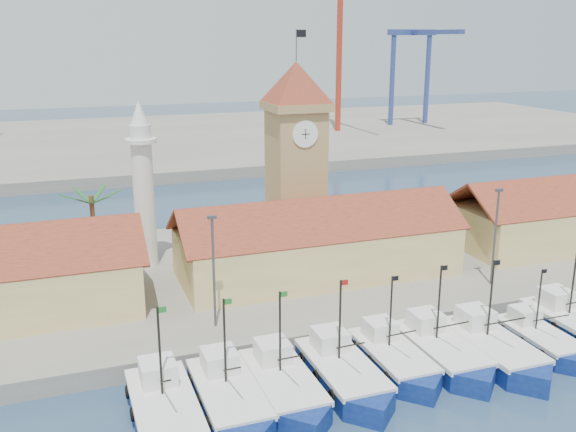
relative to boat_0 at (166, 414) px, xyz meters
name	(u,v)px	position (x,y,z in m)	size (l,w,h in m)	color
ground	(428,391)	(17.63, -2.01, -0.84)	(400.00, 400.00, 0.00)	#1B2D49
quay	(302,267)	(17.63, 21.99, -0.09)	(140.00, 32.00, 1.50)	gray
terminal	(164,141)	(17.63, 107.99, 0.16)	(240.00, 80.00, 2.00)	gray
boat_0	(166,414)	(0.00, 0.00, 0.00)	(3.90, 10.69, 8.09)	navy
boat_1	(230,401)	(4.18, 0.16, -0.01)	(3.84, 10.51, 7.95)	navy
boat_2	(285,388)	(8.02, 0.37, -0.03)	(3.78, 10.35, 7.83)	navy
boat_3	(344,376)	(12.46, 0.48, -0.01)	(3.86, 10.59, 8.01)	navy
boat_4	(395,361)	(16.85, 1.31, -0.07)	(3.57, 9.79, 7.41)	navy
boat_5	(443,354)	(20.71, 0.97, -0.02)	(3.79, 10.39, 7.86)	navy
boat_6	(495,351)	(24.56, -0.02, 0.00)	(3.93, 10.75, 8.14)	navy
boat_7	(542,342)	(29.17, 0.24, -0.14)	(3.25, 8.91, 6.74)	navy
hall_center	(318,249)	(17.63, 17.99, 3.15)	(27.04, 10.13, 7.61)	#EAD080
clock_tower	(296,156)	(17.63, 23.98, 11.12)	(5.80, 5.80, 22.70)	#A18553
minaret	(143,185)	(2.63, 25.99, 8.89)	(3.00, 3.00, 16.30)	silver
palm_tree	(94,230)	(-2.37, 23.99, 5.41)	(5.60, 5.03, 8.39)	brown
lamp_posts	(360,249)	(18.13, 9.99, 5.64)	(80.70, 0.25, 9.03)	#3F3F44
crane_red_right	(343,18)	(57.83, 101.24, 26.59)	(1.00, 35.67, 45.38)	#B22C1B
gantry	(418,51)	(79.63, 104.64, 19.20)	(13.00, 22.00, 23.20)	navy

